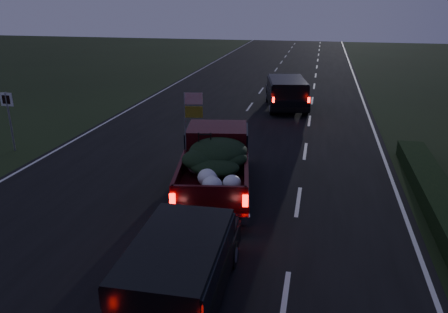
% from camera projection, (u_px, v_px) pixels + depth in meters
% --- Properties ---
extents(ground, '(120.00, 120.00, 0.00)m').
position_uv_depth(ground, '(164.00, 228.00, 12.28)').
color(ground, black).
rests_on(ground, ground).
extents(road_asphalt, '(14.00, 120.00, 0.02)m').
position_uv_depth(road_asphalt, '(164.00, 227.00, 12.28)').
color(road_asphalt, black).
rests_on(road_asphalt, ground).
extents(hedge_row, '(1.00, 10.00, 0.60)m').
position_uv_depth(hedge_row, '(438.00, 199.00, 13.35)').
color(hedge_row, black).
rests_on(hedge_row, ground).
extents(route_sign, '(0.55, 0.08, 2.50)m').
position_uv_depth(route_sign, '(9.00, 112.00, 18.03)').
color(route_sign, gray).
rests_on(route_sign, ground).
extents(pickup_truck, '(3.07, 5.91, 2.95)m').
position_uv_depth(pickup_truck, '(216.00, 159.00, 14.35)').
color(pickup_truck, '#39070C').
rests_on(pickup_truck, ground).
extents(lead_suv, '(2.96, 5.29, 1.44)m').
position_uv_depth(lead_suv, '(287.00, 90.00, 25.29)').
color(lead_suv, black).
rests_on(lead_suv, ground).
extents(rear_suv, '(2.13, 4.47, 1.27)m').
position_uv_depth(rear_suv, '(179.00, 265.00, 8.88)').
color(rear_suv, black).
rests_on(rear_suv, ground).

